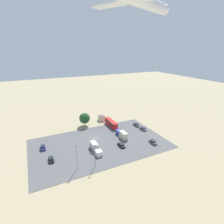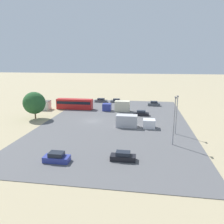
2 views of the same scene
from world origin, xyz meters
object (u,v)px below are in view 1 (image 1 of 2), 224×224
(parked_car_2, at_px, (43,148))
(parked_car_5, at_px, (153,142))
(parked_car_1, at_px, (136,125))
(parked_truck_0, at_px, (122,134))
(parked_car_3, at_px, (121,145))
(shed_building, at_px, (101,118))
(parked_truck_1, at_px, (95,148))
(parked_car_4, at_px, (51,159))
(bus, at_px, (111,123))
(parked_car_0, at_px, (143,129))

(parked_car_2, distance_m, parked_car_5, 49.34)
(parked_car_1, height_order, parked_truck_0, parked_truck_0)
(parked_car_1, relative_size, parked_car_3, 1.05)
(shed_building, distance_m, parked_car_1, 21.95)
(parked_car_2, xyz_separation_m, parked_car_3, (-31.95, 12.78, -0.06))
(parked_car_5, relative_size, parked_truck_1, 0.46)
(parked_car_5, bearing_deg, parked_truck_1, 167.28)
(parked_truck_0, height_order, parked_truck_1, parked_truck_0)
(parked_car_2, height_order, parked_car_5, parked_car_5)
(parked_car_5, height_order, parked_truck_0, parked_truck_0)
(parked_car_1, relative_size, parked_car_4, 1.14)
(parked_car_4, bearing_deg, parked_car_2, -78.82)
(bus, height_order, parked_car_3, bus)
(parked_car_5, xyz_separation_m, parked_truck_1, (26.08, -5.89, 0.66))
(parked_car_4, bearing_deg, shed_building, -138.40)
(parked_car_2, xyz_separation_m, parked_truck_1, (-20.26, 11.05, 0.68))
(parked_truck_1, bearing_deg, parked_car_3, 171.58)
(shed_building, height_order, parked_car_2, shed_building)
(parked_car_4, xyz_separation_m, parked_truck_1, (-18.19, 0.55, 0.72))
(parked_car_3, bearing_deg, parked_car_0, 27.64)
(parked_truck_1, bearing_deg, parked_car_0, -165.21)
(parked_car_0, bearing_deg, bus, -42.89)
(parked_car_4, bearing_deg, parked_car_1, -164.44)
(parked_car_2, distance_m, parked_car_3, 34.41)
(parked_car_1, bearing_deg, parked_truck_1, 24.97)
(parked_car_0, bearing_deg, parked_truck_1, 14.79)
(parked_car_0, height_order, parked_car_1, parked_car_1)
(bus, bearing_deg, parked_car_2, 13.79)
(parked_car_1, height_order, parked_car_5, parked_car_5)
(parked_car_0, xyz_separation_m, parked_car_4, (48.41, 7.43, 0.03))
(parked_car_0, height_order, parked_car_3, parked_car_3)
(parked_car_5, bearing_deg, parked_car_0, 73.37)
(parked_car_3, relative_size, parked_truck_1, 0.48)
(bus, relative_size, parked_car_2, 2.84)
(parked_car_2, relative_size, parked_car_4, 1.01)
(parked_car_1, bearing_deg, shed_building, -47.95)
(parked_car_1, height_order, parked_car_2, parked_car_2)
(bus, height_order, parked_car_0, bus)
(bus, bearing_deg, parked_car_5, 109.07)
(parked_truck_0, distance_m, parked_truck_1, 17.16)
(parked_car_2, bearing_deg, parked_truck_1, -28.61)
(shed_building, height_order, parked_truck_0, parked_truck_0)
(parked_car_0, xyz_separation_m, parked_car_1, (0.29, -5.96, 0.02))
(parked_car_2, xyz_separation_m, parked_car_5, (-46.34, 16.94, 0.02))
(parked_car_3, relative_size, parked_car_5, 1.05)
(shed_building, relative_size, parked_car_5, 0.98)
(shed_building, bearing_deg, parked_car_5, 106.71)
(parked_car_0, bearing_deg, parked_car_2, -3.48)
(shed_building, distance_m, parked_truck_1, 33.86)
(parked_truck_1, bearing_deg, shed_building, -116.76)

